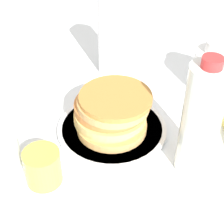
# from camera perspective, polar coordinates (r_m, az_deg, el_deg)

# --- Properties ---
(ground_plane) EXTENTS (4.00, 4.00, 0.00)m
(ground_plane) POSITION_cam_1_polar(r_m,az_deg,el_deg) (0.83, 1.20, -2.29)
(ground_plane) COLOR white
(plate) EXTENTS (0.24, 0.24, 0.01)m
(plate) POSITION_cam_1_polar(r_m,az_deg,el_deg) (0.82, 0.00, -2.55)
(plate) COLOR white
(plate) RESTS_ON ground_plane
(pancake_stack) EXTENTS (0.16, 0.16, 0.09)m
(pancake_stack) POSITION_cam_1_polar(r_m,az_deg,el_deg) (0.78, -0.09, 0.04)
(pancake_stack) COLOR tan
(pancake_stack) RESTS_ON plate
(juice_glass) EXTENTS (0.07, 0.07, 0.07)m
(juice_glass) POSITION_cam_1_polar(r_m,az_deg,el_deg) (0.71, -10.50, -8.22)
(juice_glass) COLOR yellow
(juice_glass) RESTS_ON ground_plane
(cream_jug) EXTENTS (0.10, 0.10, 0.13)m
(cream_jug) POSITION_cam_1_polar(r_m,az_deg,el_deg) (0.95, 15.12, 6.32)
(cream_jug) COLOR white
(cream_jug) RESTS_ON ground_plane
(water_bottle_mid) EXTENTS (0.08, 0.08, 0.23)m
(water_bottle_mid) POSITION_cam_1_polar(r_m,az_deg,el_deg) (0.97, 0.13, 11.63)
(water_bottle_mid) COLOR white
(water_bottle_mid) RESTS_ON ground_plane
(water_bottle_far) EXTENTS (0.07, 0.07, 0.25)m
(water_bottle_far) POSITION_cam_1_polar(r_m,az_deg,el_deg) (0.69, 13.40, -1.33)
(water_bottle_far) COLOR silver
(water_bottle_far) RESTS_ON ground_plane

